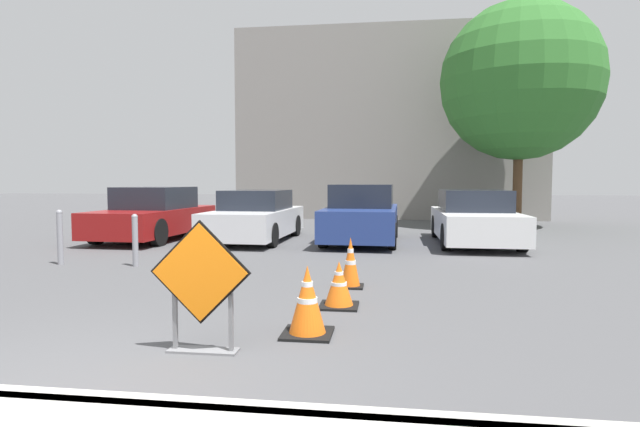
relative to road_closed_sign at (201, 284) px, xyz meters
name	(u,v)px	position (x,y,z in m)	size (l,w,h in m)	color
ground_plane	(295,242)	(-0.68, 8.67, -0.67)	(96.00, 96.00, 0.00)	#4C4C4F
curb_lip	(41,403)	(-0.68, -1.33, -0.60)	(21.93, 0.20, 0.14)	#ADAAA3
road_closed_sign	(201,284)	(0.00, 0.00, 0.00)	(0.99, 0.20, 1.28)	black
traffic_cone_nearest	(307,301)	(0.92, 0.70, -0.31)	(0.54, 0.54, 0.75)	black
traffic_cone_second	(339,285)	(1.14, 1.93, -0.38)	(0.51, 0.51, 0.61)	black
traffic_cone_third	(350,263)	(1.20, 3.17, -0.29)	(0.40, 0.40, 0.78)	black
parked_car_nearest	(154,215)	(-4.81, 8.89, 0.02)	(2.07, 4.59, 1.48)	maroon
parked_car_second	(256,217)	(-1.86, 8.96, -0.02)	(1.99, 4.42, 1.40)	silver
parked_car_third	(362,216)	(1.09, 8.98, 0.05)	(2.00, 4.31, 1.56)	navy
parked_car_fourth	(474,219)	(4.04, 9.02, -0.01)	(1.98, 4.60, 1.42)	white
bollard_nearest	(135,239)	(-3.07, 4.53, -0.13)	(0.12, 0.12, 1.02)	gray
bollard_second	(60,236)	(-4.65, 4.53, -0.10)	(0.12, 0.12, 1.09)	gray
building_facade_backdrop	(388,128)	(1.77, 19.50, 3.49)	(13.37, 5.00, 8.32)	gray
street_tree_behind_lot	(520,81)	(6.33, 13.92, 4.46)	(5.49, 5.49, 7.88)	#513823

